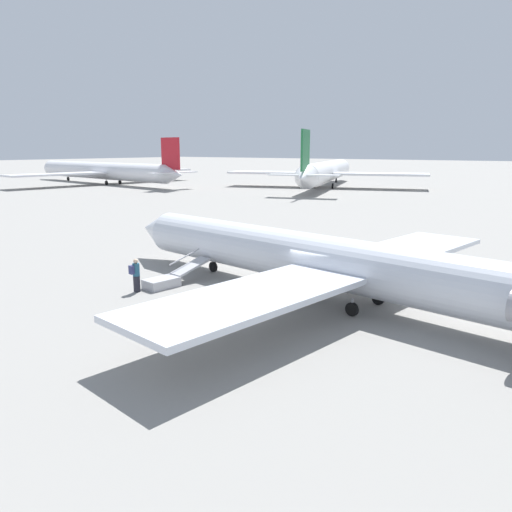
% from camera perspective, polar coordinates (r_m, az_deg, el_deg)
% --- Properties ---
extents(ground_plane, '(600.00, 600.00, 0.00)m').
position_cam_1_polar(ground_plane, '(24.73, 7.50, -4.90)').
color(ground_plane, gray).
extents(airplane_main, '(30.61, 23.48, 6.52)m').
position_cam_1_polar(airplane_main, '(23.71, 9.43, -0.83)').
color(airplane_main, silver).
rests_on(airplane_main, ground).
extents(airplane_far_right, '(36.88, 47.12, 9.97)m').
position_cam_1_polar(airplane_far_right, '(96.15, 8.04, 9.55)').
color(airplane_far_right, white).
rests_on(airplane_far_right, ground).
extents(airplane_taxiing_distant, '(52.02, 40.51, 9.09)m').
position_cam_1_polar(airplane_taxiing_distant, '(109.13, -17.06, 9.30)').
color(airplane_taxiing_distant, silver).
rests_on(airplane_taxiing_distant, ground).
extents(boarding_stairs, '(1.55, 4.12, 1.65)m').
position_cam_1_polar(boarding_stairs, '(27.11, -10.06, -2.64)').
color(boarding_stairs, '#B2B2B7').
rests_on(boarding_stairs, ground).
extents(passenger, '(0.37, 0.56, 1.74)m').
position_cam_1_polar(passenger, '(26.17, -13.59, -1.90)').
color(passenger, '#23232D').
rests_on(passenger, ground).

